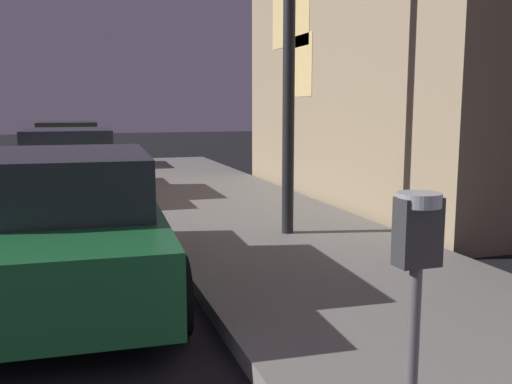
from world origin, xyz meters
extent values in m
cylinder|color=#59595B|center=(4.30, 1.00, 0.67)|extent=(0.06, 0.06, 1.04)
cube|color=#333333|center=(4.30, 1.00, 1.34)|extent=(0.19, 0.11, 0.30)
cylinder|color=#999EA5|center=(4.30, 1.00, 1.48)|extent=(0.19, 0.19, 0.06)
cube|color=black|center=(4.24, 1.00, 1.38)|extent=(0.01, 0.08, 0.11)
cube|color=#19592D|center=(2.85, 4.73, 0.57)|extent=(1.94, 4.17, 0.64)
cube|color=#1E2328|center=(2.85, 4.77, 1.15)|extent=(1.64, 2.28, 0.56)
cylinder|color=black|center=(3.79, 5.95, 0.33)|extent=(0.25, 0.67, 0.66)
cylinder|color=black|center=(3.66, 3.42, 0.33)|extent=(0.25, 0.67, 0.66)
cube|color=#B7B7BF|center=(2.85, 10.75, 0.57)|extent=(1.93, 4.43, 0.64)
cube|color=#1E2328|center=(2.85, 10.71, 1.15)|extent=(1.67, 2.13, 0.56)
cylinder|color=black|center=(1.94, 12.12, 0.33)|extent=(0.23, 0.66, 0.66)
cylinder|color=black|center=(3.81, 12.09, 0.33)|extent=(0.23, 0.66, 0.66)
cylinder|color=black|center=(1.89, 9.40, 0.33)|extent=(0.23, 0.66, 0.66)
cylinder|color=black|center=(3.76, 9.37, 0.33)|extent=(0.23, 0.66, 0.66)
cube|color=gold|center=(2.85, 16.33, 0.57)|extent=(1.96, 4.14, 0.64)
cube|color=#1E2328|center=(2.85, 16.29, 1.15)|extent=(1.68, 2.28, 0.56)
cylinder|color=black|center=(1.97, 17.62, 0.33)|extent=(0.24, 0.67, 0.66)
cylinder|color=black|center=(3.82, 17.56, 0.33)|extent=(0.24, 0.67, 0.66)
cylinder|color=black|center=(1.88, 15.09, 0.33)|extent=(0.24, 0.67, 0.66)
cylinder|color=black|center=(3.73, 15.03, 0.33)|extent=(0.24, 0.67, 0.66)
cylinder|color=black|center=(5.68, 6.07, 2.48)|extent=(0.16, 0.16, 4.66)
cube|color=#F2D17F|center=(7.32, 9.59, 3.63)|extent=(0.06, 0.90, 1.20)
cube|color=#F2D17F|center=(7.32, 9.44, 2.66)|extent=(0.06, 0.90, 1.20)
cube|color=#F2D17F|center=(7.32, 10.73, 3.71)|extent=(0.06, 0.90, 1.20)
camera|label=1|loc=(2.90, -1.04, 1.87)|focal=39.76mm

